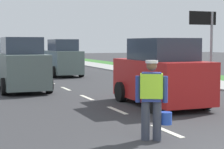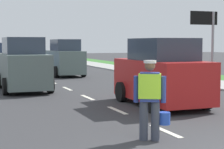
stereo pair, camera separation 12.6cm
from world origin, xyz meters
The scene contains 7 objects.
ground_plane centered at (0.00, 21.00, 0.00)m, with size 96.00×96.00×0.00m, color #333335.
lane_center_line centered at (0.00, 25.20, 0.00)m, with size 0.14×46.40×0.01m.
road_worker centered at (-0.69, 2.08, 0.93)m, with size 0.74×0.46×1.67m.
lane_direction_sign centered at (4.31, 7.41, 2.41)m, with size 1.16×0.11×3.20m.
car_outgoing_ahead centered at (1.70, 6.12, 1.01)m, with size 2.01×3.93×2.17m.
car_oncoming_lead centered at (-1.89, 11.77, 1.05)m, with size 1.98×4.00×2.26m.
car_outgoing_far centered at (1.62, 18.54, 1.04)m, with size 1.87×3.95×2.24m.
Camera 1 is at (-4.44, -5.17, 2.03)m, focal length 63.41 mm.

